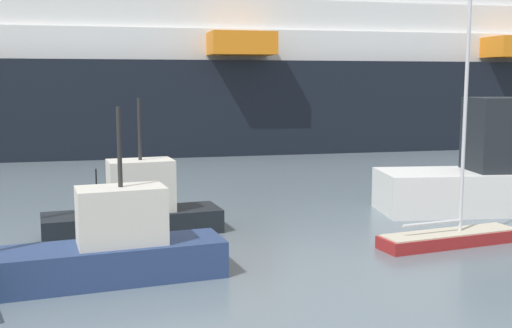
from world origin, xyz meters
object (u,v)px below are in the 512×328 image
object	(u,v)px
sailboat_0	(450,231)
fishing_boat_0	(136,208)
cruise_ship	(83,70)
fishing_boat_3	(505,172)
channel_buoy_0	(97,203)
fishing_boat_2	(114,248)

from	to	relation	value
sailboat_0	fishing_boat_0	world-z (taller)	sailboat_0
fishing_boat_0	sailboat_0	bearing A→B (deg)	-27.50
cruise_ship	fishing_boat_0	bearing A→B (deg)	-84.49
fishing_boat_3	cruise_ship	bearing A→B (deg)	129.02
channel_buoy_0	cruise_ship	size ratio (longest dim) A/B	0.01
sailboat_0	channel_buoy_0	bearing A→B (deg)	136.12
fishing_boat_2	cruise_ship	distance (m)	31.45
channel_buoy_0	fishing_boat_2	bearing A→B (deg)	-83.21
cruise_ship	sailboat_0	bearing A→B (deg)	-69.03
fishing_boat_2	channel_buoy_0	xyz separation A→B (m)	(-0.99, 8.30, -0.51)
fishing_boat_0	fishing_boat_3	xyz separation A→B (m)	(13.34, 1.14, 0.64)
sailboat_0	cruise_ship	distance (m)	32.46
channel_buoy_0	cruise_ship	bearing A→B (deg)	95.89
fishing_boat_0	fishing_boat_3	bearing A→B (deg)	-4.36
cruise_ship	channel_buoy_0	bearing A→B (deg)	-86.79
sailboat_0	fishing_boat_3	world-z (taller)	sailboat_0
cruise_ship	fishing_boat_2	bearing A→B (deg)	-86.55
fishing_boat_2	channel_buoy_0	distance (m)	8.38
fishing_boat_3	cruise_ship	world-z (taller)	cruise_ship
sailboat_0	cruise_ship	bearing A→B (deg)	102.42
sailboat_0	fishing_boat_0	xyz separation A→B (m)	(-9.07, 2.99, 0.41)
fishing_boat_3	channel_buoy_0	bearing A→B (deg)	174.82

